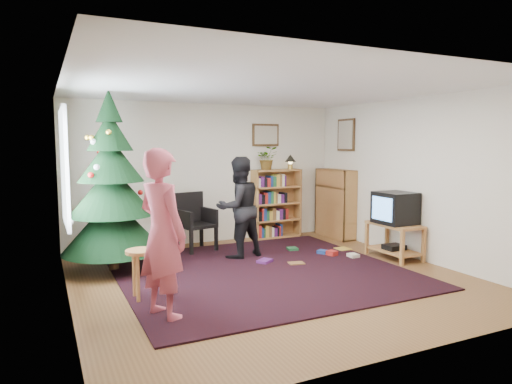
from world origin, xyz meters
name	(u,v)px	position (x,y,z in m)	size (l,w,h in m)	color
floor	(271,277)	(0.00, 0.00, 0.00)	(5.00, 5.00, 0.00)	brown
ceiling	(271,88)	(0.00, 0.00, 2.50)	(5.00, 5.00, 0.00)	white
wall_back	(208,174)	(0.00, 2.50, 1.25)	(5.00, 0.02, 2.50)	silver
wall_front	(411,209)	(0.00, -2.50, 1.25)	(5.00, 0.02, 2.50)	silver
wall_left	(65,193)	(-2.50, 0.00, 1.25)	(0.02, 5.00, 2.50)	silver
wall_right	(415,178)	(2.50, 0.00, 1.25)	(0.02, 5.00, 2.50)	silver
rug	(261,271)	(0.00, 0.30, 0.01)	(3.80, 3.60, 0.02)	black
window_pane	(64,168)	(-2.47, 0.60, 1.50)	(0.04, 1.20, 1.40)	silver
curtain	(65,165)	(-2.43, 1.30, 1.50)	(0.06, 0.35, 1.60)	white
picture_back	(266,135)	(1.15, 2.48, 1.95)	(0.55, 0.03, 0.42)	#4C3319
picture_right	(346,135)	(2.48, 1.75, 1.95)	(0.03, 0.50, 0.60)	#4C3319
christmas_tree	(112,196)	(-1.85, 1.27, 1.05)	(1.39, 1.39, 2.53)	#3F2816
bookshelf_back	(276,203)	(1.32, 2.34, 0.66)	(0.95, 0.30, 1.30)	#A07039
bookshelf_right	(335,203)	(2.34, 1.86, 0.66)	(0.30, 0.95, 1.30)	#A07039
tv_stand	(394,238)	(2.22, 0.11, 0.32)	(0.48, 0.86, 0.55)	#A07039
crt_tv	(395,208)	(2.22, 0.11, 0.80)	(0.52, 0.56, 0.49)	black
armchair	(194,219)	(-0.43, 1.99, 0.52)	(0.63, 0.64, 0.97)	black
stool	(141,261)	(-1.74, -0.15, 0.45)	(0.35, 0.35, 0.58)	#A07039
person_standing	(162,234)	(-1.64, -0.77, 0.87)	(0.64, 0.42, 1.74)	#C14D61
person_by_chair	(239,208)	(0.04, 1.18, 0.79)	(0.77, 0.60, 1.59)	black
potted_plant	(267,158)	(1.12, 2.34, 1.52)	(0.39, 0.34, 0.43)	gray
table_lamp	(290,159)	(1.62, 2.34, 1.49)	(0.21, 0.21, 0.28)	#A57F33
floor_clutter	(315,254)	(1.15, 0.70, 0.04)	(1.77, 1.03, 0.08)	#A51E19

